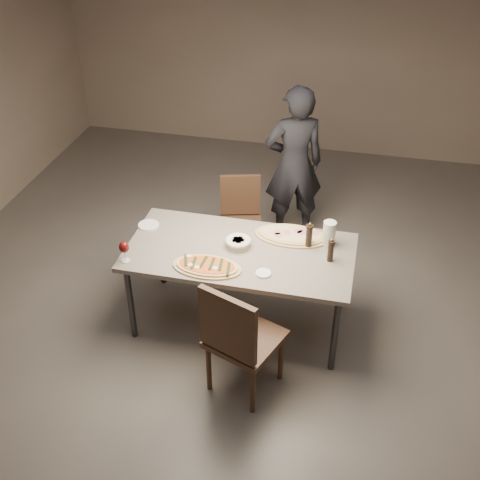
% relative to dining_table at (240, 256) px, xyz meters
% --- Properties ---
extents(room, '(7.00, 7.00, 7.00)m').
position_rel_dining_table_xyz_m(room, '(0.00, 0.00, 0.71)').
color(room, '#5B544E').
rests_on(room, ground).
extents(dining_table, '(1.80, 0.90, 0.75)m').
position_rel_dining_table_xyz_m(dining_table, '(0.00, 0.00, 0.00)').
color(dining_table, slate).
rests_on(dining_table, ground).
extents(zucchini_pizza, '(0.54, 0.30, 0.05)m').
position_rel_dining_table_xyz_m(zucchini_pizza, '(-0.19, -0.28, 0.07)').
color(zucchini_pizza, tan).
rests_on(zucchini_pizza, dining_table).
extents(ham_pizza, '(0.60, 0.33, 0.04)m').
position_rel_dining_table_xyz_m(ham_pizza, '(0.37, 0.28, 0.07)').
color(ham_pizza, tan).
rests_on(ham_pizza, dining_table).
extents(bread_basket, '(0.21, 0.21, 0.07)m').
position_rel_dining_table_xyz_m(bread_basket, '(-0.03, 0.05, 0.10)').
color(bread_basket, beige).
rests_on(bread_basket, dining_table).
extents(oil_dish, '(0.12, 0.12, 0.01)m').
position_rel_dining_table_xyz_m(oil_dish, '(0.24, -0.26, 0.06)').
color(oil_dish, white).
rests_on(oil_dish, dining_table).
extents(pepper_mill_left, '(0.06, 0.06, 0.23)m').
position_rel_dining_table_xyz_m(pepper_mill_left, '(0.52, 0.17, 0.16)').
color(pepper_mill_left, black).
rests_on(pepper_mill_left, dining_table).
extents(pepper_mill_right, '(0.05, 0.05, 0.20)m').
position_rel_dining_table_xyz_m(pepper_mill_right, '(0.71, 0.03, 0.15)').
color(pepper_mill_right, black).
rests_on(pepper_mill_right, dining_table).
extents(carafe, '(0.10, 0.10, 0.21)m').
position_rel_dining_table_xyz_m(carafe, '(0.67, 0.24, 0.16)').
color(carafe, silver).
rests_on(carafe, dining_table).
extents(wine_glass, '(0.08, 0.08, 0.18)m').
position_rel_dining_table_xyz_m(wine_glass, '(-0.83, -0.33, 0.18)').
color(wine_glass, silver).
rests_on(wine_glass, dining_table).
extents(side_plate, '(0.17, 0.17, 0.01)m').
position_rel_dining_table_xyz_m(side_plate, '(-0.83, 0.18, 0.06)').
color(side_plate, white).
rests_on(side_plate, dining_table).
extents(chair_near, '(0.62, 0.62, 1.00)m').
position_rel_dining_table_xyz_m(chair_near, '(0.16, -0.76, -0.13)').
color(chair_near, '#3E281A').
rests_on(chair_near, ground).
extents(chair_far, '(0.49, 0.49, 0.84)m').
position_rel_dining_table_xyz_m(chair_far, '(-0.21, 0.95, -0.22)').
color(chair_far, '#3E281A').
rests_on(chair_far, ground).
extents(diner, '(0.69, 0.58, 1.60)m').
position_rel_dining_table_xyz_m(diner, '(0.21, 1.45, 0.11)').
color(diner, black).
rests_on(diner, ground).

